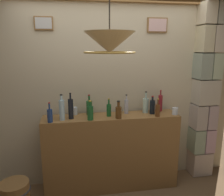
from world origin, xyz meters
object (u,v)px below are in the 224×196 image
at_px(liquor_bottle_bourbon, 50,115).
at_px(liquor_bottle_mezcal, 109,110).
at_px(liquor_bottle_brandy, 71,109).
at_px(glass_tumbler_rocks, 75,111).
at_px(liquor_bottle_sherry, 152,107).
at_px(glass_tumbler_highball, 175,111).
at_px(liquor_bottle_port, 126,106).
at_px(liquor_bottle_vodka, 90,112).
at_px(liquor_bottle_amaro, 118,112).
at_px(liquor_bottle_whiskey, 89,107).
at_px(liquor_bottle_rum, 62,110).
at_px(liquor_bottle_rye, 160,103).
at_px(liquor_bottle_scotch, 158,110).
at_px(liquor_bottle_gin, 146,105).
at_px(pendant_lamp, 110,43).

bearing_deg(liquor_bottle_bourbon, liquor_bottle_mezcal, 9.37).
bearing_deg(liquor_bottle_brandy, glass_tumbler_rocks, 71.84).
distance_m(liquor_bottle_sherry, glass_tumbler_highball, 0.31).
distance_m(liquor_bottle_brandy, glass_tumbler_highball, 1.37).
bearing_deg(liquor_bottle_port, glass_tumbler_rocks, 174.80).
height_order(liquor_bottle_vodka, glass_tumbler_rocks, liquor_bottle_vodka).
bearing_deg(liquor_bottle_bourbon, liquor_bottle_amaro, 0.68).
xyz_separation_m(liquor_bottle_mezcal, glass_tumbler_highball, (0.88, -0.08, -0.04)).
relative_size(liquor_bottle_whiskey, liquor_bottle_vodka, 1.11).
bearing_deg(liquor_bottle_mezcal, liquor_bottle_rum, -174.56).
relative_size(liquor_bottle_port, liquor_bottle_whiskey, 0.96).
bearing_deg(liquor_bottle_sherry, liquor_bottle_rye, 35.86).
distance_m(liquor_bottle_whiskey, liquor_bottle_sherry, 0.84).
bearing_deg(glass_tumbler_highball, liquor_bottle_scotch, -169.93).
xyz_separation_m(liquor_bottle_gin, liquor_bottle_vodka, (-0.78, -0.20, -0.01)).
xyz_separation_m(liquor_bottle_amaro, liquor_bottle_mezcal, (-0.11, 0.11, 0.00)).
xyz_separation_m(liquor_bottle_whiskey, liquor_bottle_vodka, (-0.00, -0.22, -0.01)).
bearing_deg(liquor_bottle_brandy, liquor_bottle_scotch, -5.24).
bearing_deg(liquor_bottle_scotch, liquor_bottle_vodka, 179.33).
bearing_deg(pendant_lamp, liquor_bottle_bourbon, 136.65).
xyz_separation_m(liquor_bottle_whiskey, liquor_bottle_bourbon, (-0.49, -0.23, -0.01)).
height_order(liquor_bottle_scotch, liquor_bottle_vodka, liquor_bottle_vodka).
distance_m(liquor_bottle_port, liquor_bottle_sherry, 0.35).
height_order(liquor_bottle_bourbon, glass_tumbler_highball, liquor_bottle_bourbon).
bearing_deg(glass_tumbler_rocks, liquor_bottle_brandy, -108.16).
bearing_deg(liquor_bottle_mezcal, liquor_bottle_brandy, -177.50).
relative_size(liquor_bottle_whiskey, glass_tumbler_rocks, 2.68).
height_order(liquor_bottle_amaro, liquor_bottle_sherry, liquor_bottle_sherry).
bearing_deg(liquor_bottle_rum, glass_tumbler_highball, -0.75).
distance_m(liquor_bottle_brandy, glass_tumbler_rocks, 0.20).
xyz_separation_m(liquor_bottle_amaro, liquor_bottle_gin, (0.42, 0.20, 0.02)).
relative_size(liquor_bottle_whiskey, liquor_bottle_bourbon, 1.11).
xyz_separation_m(glass_tumbler_highball, pendant_lamp, (-0.99, -0.64, 0.87)).
bearing_deg(liquor_bottle_scotch, liquor_bottle_sherry, 101.56).
height_order(liquor_bottle_bourbon, liquor_bottle_rye, liquor_bottle_rye).
xyz_separation_m(liquor_bottle_amaro, liquor_bottle_whiskey, (-0.35, 0.22, 0.02)).
relative_size(liquor_bottle_rye, glass_tumbler_highball, 3.18).
height_order(liquor_bottle_port, pendant_lamp, pendant_lamp).
distance_m(liquor_bottle_mezcal, glass_tumbler_rocks, 0.46).
relative_size(liquor_bottle_sherry, glass_tumbler_highball, 2.61).
xyz_separation_m(liquor_bottle_brandy, liquor_bottle_gin, (1.01, 0.11, -0.03)).
relative_size(liquor_bottle_port, glass_tumbler_highball, 2.76).
relative_size(liquor_bottle_whiskey, pendant_lamp, 0.57).
bearing_deg(liquor_bottle_whiskey, liquor_bottle_vodka, -91.13).
relative_size(liquor_bottle_rum, liquor_bottle_gin, 1.10).
height_order(liquor_bottle_brandy, liquor_bottle_bourbon, liquor_bottle_brandy).
relative_size(liquor_bottle_rum, glass_tumbler_rocks, 3.17).
bearing_deg(liquor_bottle_rye, glass_tumbler_highball, -55.92).
relative_size(liquor_bottle_whiskey, liquor_bottle_scotch, 1.14).
height_order(liquor_bottle_whiskey, liquor_bottle_gin, liquor_bottle_gin).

